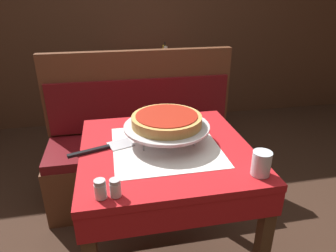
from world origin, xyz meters
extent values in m
cube|color=red|center=(0.00, 0.00, 0.75)|extent=(0.74, 0.74, 0.03)
cube|color=white|center=(0.00, 0.00, 0.76)|extent=(0.46, 0.46, 0.00)
cube|color=red|center=(0.00, 0.00, 0.68)|extent=(0.74, 0.74, 0.11)
cube|color=#4C331E|center=(-0.34, 0.34, 0.37)|extent=(0.05, 0.05, 0.73)
cube|color=#4C331E|center=(0.34, 0.34, 0.37)|extent=(0.05, 0.05, 0.73)
cube|color=red|center=(0.21, 1.69, 0.75)|extent=(0.73, 0.73, 0.03)
cube|color=white|center=(0.21, 1.69, 0.77)|extent=(0.45, 0.45, 0.00)
cube|color=red|center=(0.21, 1.69, 0.67)|extent=(0.73, 0.73, 0.13)
cube|color=#4C331E|center=(-0.12, 1.36, 0.37)|extent=(0.05, 0.05, 0.74)
cube|color=#4C331E|center=(0.54, 1.36, 0.37)|extent=(0.05, 0.05, 0.74)
cube|color=#4C331E|center=(-0.12, 2.02, 0.37)|extent=(0.05, 0.05, 0.74)
cube|color=#4C331E|center=(0.54, 2.02, 0.37)|extent=(0.05, 0.05, 0.74)
cube|color=brown|center=(-0.02, 0.68, 0.20)|extent=(1.32, 0.47, 0.40)
cube|color=#600F14|center=(-0.02, 0.68, 0.43)|extent=(1.29, 0.47, 0.06)
cube|color=brown|center=(-0.02, 0.89, 0.74)|extent=(1.32, 0.06, 0.57)
cube|color=#600F14|center=(-0.02, 0.85, 0.66)|extent=(1.26, 0.02, 0.37)
cube|color=#4C2D1E|center=(0.00, 2.16, 1.20)|extent=(6.00, 0.04, 2.40)
cylinder|color=#ADADB2|center=(0.01, 0.17, 0.80)|extent=(0.01, 0.01, 0.07)
cylinder|color=#ADADB2|center=(-0.10, -0.02, 0.80)|extent=(0.01, 0.01, 0.07)
cylinder|color=#ADADB2|center=(0.13, -0.02, 0.80)|extent=(0.01, 0.01, 0.07)
cylinder|color=#ADADB2|center=(0.01, 0.04, 0.83)|extent=(0.26, 0.26, 0.01)
cylinder|color=silver|center=(0.01, 0.04, 0.83)|extent=(0.37, 0.37, 0.01)
cylinder|color=silver|center=(0.01, 0.04, 0.84)|extent=(0.38, 0.38, 0.01)
cylinder|color=tan|center=(0.01, 0.04, 0.87)|extent=(0.31, 0.31, 0.04)
cylinder|color=#A82314|center=(0.01, 0.04, 0.89)|extent=(0.27, 0.27, 0.01)
cube|color=#BCBCC1|center=(-0.19, 0.05, 0.77)|extent=(0.13, 0.12, 0.00)
cube|color=black|center=(-0.33, 0.01, 0.77)|extent=(0.18, 0.08, 0.01)
cylinder|color=silver|center=(0.30, -0.29, 0.81)|extent=(0.07, 0.07, 0.09)
cylinder|color=silver|center=(-0.28, -0.31, 0.79)|extent=(0.04, 0.04, 0.05)
cylinder|color=#B7B7BC|center=(-0.28, -0.31, 0.82)|extent=(0.04, 0.04, 0.01)
cylinder|color=silver|center=(-0.23, -0.31, 0.79)|extent=(0.04, 0.04, 0.05)
cylinder|color=#B7B7BC|center=(-0.23, -0.31, 0.82)|extent=(0.04, 0.04, 0.01)
cube|color=black|center=(0.32, 1.69, 0.79)|extent=(0.11, 0.11, 0.03)
cylinder|color=black|center=(0.32, 1.69, 0.88)|extent=(0.01, 0.01, 0.15)
cylinder|color=gold|center=(0.32, 1.73, 0.86)|extent=(0.04, 0.04, 0.12)
cylinder|color=white|center=(0.32, 1.66, 0.86)|extent=(0.04, 0.04, 0.12)
camera|label=1|loc=(-0.22, -1.15, 1.39)|focal=32.00mm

